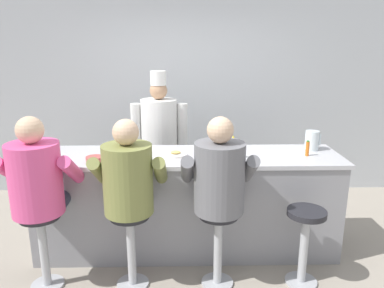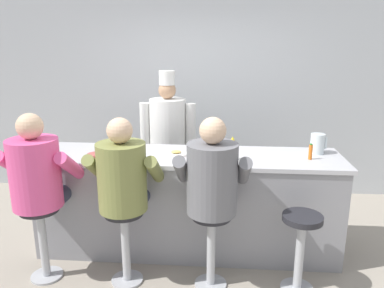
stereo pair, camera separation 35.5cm
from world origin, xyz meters
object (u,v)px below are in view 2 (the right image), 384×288
coffee_mug_tan (131,148)px  empty_stool_round (301,241)px  hot_sauce_bottle_orange (311,152)px  cereal_bowl (96,156)px  diner_seated_olive (123,181)px  cook_in_whites_near (168,136)px  coffee_mug_blue (116,147)px  diner_seated_grey (212,182)px  mustard_bottle_yellow (232,149)px  diner_seated_pink (38,177)px  ketchup_bottle_red (208,151)px  breakfast_plate (176,153)px  water_pitcher_clear (317,144)px

coffee_mug_tan → empty_stool_round: size_ratio=0.18×
hot_sauce_bottle_orange → cereal_bowl: hot_sauce_bottle_orange is taller
diner_seated_olive → cook_in_whites_near: bearing=84.0°
empty_stool_round → cook_in_whites_near: 2.11m
coffee_mug_blue → diner_seated_grey: size_ratio=0.09×
mustard_bottle_yellow → diner_seated_pink: bearing=-164.4°
diner_seated_grey → empty_stool_round: bearing=-2.8°
diner_seated_grey → mustard_bottle_yellow: bearing=69.7°
diner_seated_olive → cereal_bowl: bearing=133.6°
hot_sauce_bottle_orange → diner_seated_grey: (-0.90, -0.53, -0.13)m
hot_sauce_bottle_orange → diner_seated_pink: bearing=-167.5°
ketchup_bottle_red → diner_seated_olive: size_ratio=0.17×
ketchup_bottle_red → breakfast_plate: bearing=143.0°
breakfast_plate → coffee_mug_blue: coffee_mug_blue is taller
coffee_mug_tan → cereal_bowl: bearing=-140.4°
cereal_bowl → coffee_mug_tan: (0.29, 0.24, 0.02)m
cereal_bowl → diner_seated_olive: (0.36, -0.38, -0.09)m
cereal_bowl → diner_seated_grey: size_ratio=0.11×
water_pitcher_clear → diner_seated_grey: (-1.01, -0.74, -0.16)m
coffee_mug_tan → hot_sauce_bottle_orange: bearing=-2.7°
mustard_bottle_yellow → cereal_bowl: size_ratio=1.39×
water_pitcher_clear → diner_seated_olive: size_ratio=0.13×
ketchup_bottle_red → coffee_mug_tan: size_ratio=1.92×
coffee_mug_blue → hot_sauce_bottle_orange: bearing=-3.5°
diner_seated_pink → coffee_mug_blue: bearing=52.0°
mustard_bottle_yellow → breakfast_plate: (-0.54, 0.11, -0.09)m
diner_seated_grey → cook_in_whites_near: (-0.59, 1.52, 0.01)m
breakfast_plate → diner_seated_pink: 1.27m
coffee_mug_tan → ketchup_bottle_red: bearing=-19.9°
hot_sauce_bottle_orange → diner_seated_grey: diner_seated_grey is taller
cereal_bowl → coffee_mug_blue: coffee_mug_blue is taller
breakfast_plate → diner_seated_olive: 0.69m
diner_seated_olive → coffee_mug_tan: bearing=97.0°
empty_stool_round → coffee_mug_tan: bearing=157.5°
mustard_bottle_yellow → empty_stool_round: size_ratio=0.32×
hot_sauce_bottle_orange → water_pitcher_clear: size_ratio=0.77×
cereal_bowl → diner_seated_pink: 0.55m
diner_seated_olive → diner_seated_grey: size_ratio=0.99×
diner_seated_pink → cook_in_whites_near: (0.91, 1.52, 0.01)m
coffee_mug_blue → diner_seated_grey: diner_seated_grey is taller
coffee_mug_tan → empty_stool_round: coffee_mug_tan is taller
mustard_bottle_yellow → water_pitcher_clear: 0.89m
coffee_mug_blue → cook_in_whites_near: (0.40, 0.87, -0.09)m
breakfast_plate → empty_stool_round: (1.12, -0.61, -0.55)m
coffee_mug_blue → diner_seated_olive: bearing=-69.6°
ketchup_bottle_red → mustard_bottle_yellow: 0.26m
ketchup_bottle_red → coffee_mug_tan: ketchup_bottle_red is taller
hot_sauce_bottle_orange → breakfast_plate: 1.28m
cereal_bowl → diner_seated_grey: bearing=-18.9°
ketchup_bottle_red → empty_stool_round: bearing=-24.9°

